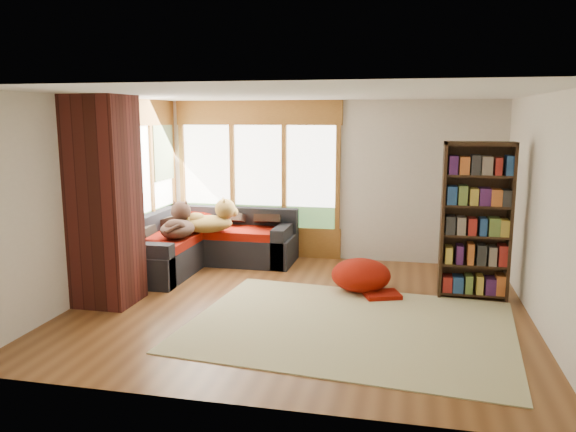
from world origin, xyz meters
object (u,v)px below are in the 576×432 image
at_px(dog_tan, 211,220).
at_px(sectional_sofa, 201,245).
at_px(dog_brindle, 178,224).
at_px(pouf, 361,274).
at_px(bookshelf, 476,221).
at_px(brick_chimney, 105,202).
at_px(area_rug, 350,325).

bearing_deg(dog_tan, sectional_sofa, 119.97).
bearing_deg(dog_brindle, pouf, -107.04).
height_order(sectional_sofa, bookshelf, bookshelf).
bearing_deg(pouf, brick_chimney, -159.41).
relative_size(area_rug, dog_brindle, 4.11).
xyz_separation_m(area_rug, dog_brindle, (-2.74, 1.62, 0.75)).
height_order(sectional_sofa, dog_tan, dog_tan).
height_order(area_rug, bookshelf, bookshelf).
height_order(pouf, dog_tan, dog_tan).
bearing_deg(dog_brindle, area_rug, -131.95).
bearing_deg(dog_brindle, sectional_sofa, -20.77).
xyz_separation_m(sectional_sofa, dog_tan, (0.27, -0.20, 0.46)).
height_order(sectional_sofa, pouf, sectional_sofa).
xyz_separation_m(dog_tan, dog_brindle, (-0.37, -0.42, -0.01)).
xyz_separation_m(brick_chimney, dog_brindle, (0.34, 1.44, -0.54)).
height_order(brick_chimney, bookshelf, brick_chimney).
distance_m(sectional_sofa, dog_brindle, 0.77).
bearing_deg(pouf, bookshelf, 0.41).
bearing_deg(bookshelf, sectional_sofa, 167.92).
height_order(brick_chimney, dog_tan, brick_chimney).
bearing_deg(sectional_sofa, area_rug, -42.08).
xyz_separation_m(pouf, dog_brindle, (-2.75, 0.27, 0.53)).
xyz_separation_m(sectional_sofa, pouf, (2.65, -0.89, -0.07)).
distance_m(brick_chimney, pouf, 3.47).
height_order(area_rug, pouf, pouf).
distance_m(bookshelf, dog_tan, 3.89).
relative_size(area_rug, pouf, 4.44).
relative_size(bookshelf, dog_tan, 2.18).
distance_m(area_rug, bookshelf, 2.23).
bearing_deg(area_rug, dog_brindle, 149.38).
bearing_deg(sectional_sofa, dog_brindle, -101.28).
bearing_deg(dog_brindle, brick_chimney, 155.18).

